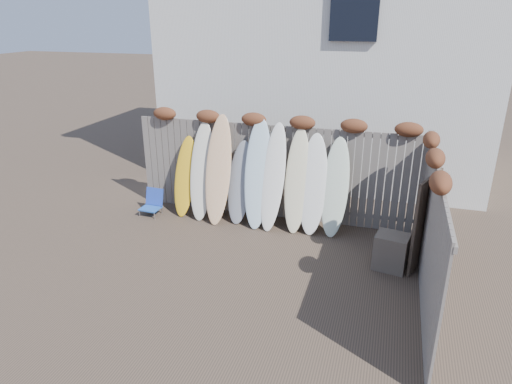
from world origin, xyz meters
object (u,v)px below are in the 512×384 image
(wooden_crate, at_px, (391,252))
(lattice_panel, at_px, (425,221))
(surfboard_0, at_px, (185,177))
(beach_chair, at_px, (153,202))

(wooden_crate, height_order, lattice_panel, lattice_panel)
(wooden_crate, distance_m, surfboard_0, 4.52)
(wooden_crate, bearing_deg, surfboard_0, 165.38)
(beach_chair, height_order, surfboard_0, surfboard_0)
(lattice_panel, bearing_deg, beach_chair, -165.06)
(beach_chair, relative_size, surfboard_0, 0.31)
(wooden_crate, relative_size, surfboard_0, 0.36)
(beach_chair, height_order, lattice_panel, lattice_panel)
(beach_chair, bearing_deg, wooden_crate, -9.99)
(wooden_crate, bearing_deg, beach_chair, 170.01)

